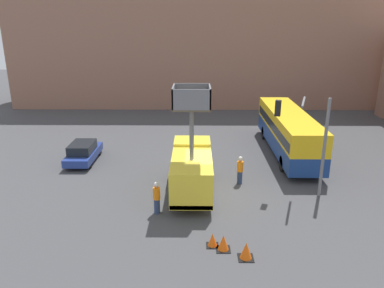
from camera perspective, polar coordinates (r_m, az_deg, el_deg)
ground_plane at (r=22.24m, az=2.28°, el=-7.80°), size 120.00×120.00×0.00m
building_backdrop_far at (r=47.41m, az=1.47°, el=15.54°), size 44.00×10.00×15.10m
utility_truck at (r=21.93m, az=-0.03°, el=-3.58°), size 2.28×6.29×6.53m
city_bus at (r=29.42m, az=14.43°, el=2.15°), size 2.53×11.91×3.22m
traffic_light_pole at (r=22.06m, az=17.18°, el=2.00°), size 2.87×2.62×5.80m
road_worker_near_truck at (r=19.98m, az=-5.40°, el=-8.15°), size 0.38×0.38×1.80m
road_worker_directing at (r=23.57m, az=7.33°, el=-3.97°), size 0.38×0.38×1.82m
traffic_cone_near_truck at (r=17.29m, az=4.80°, el=-14.80°), size 0.64×0.64×0.73m
traffic_cone_mid_road at (r=16.85m, az=8.24°, el=-15.83°), size 0.67×0.67×0.77m
traffic_cone_far_side at (r=17.53m, az=3.15°, el=-14.42°), size 0.56×0.56×0.64m
parked_car_curbside at (r=28.18m, az=-16.25°, el=-1.19°), size 1.78×4.28×1.47m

